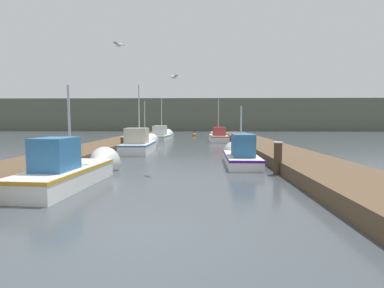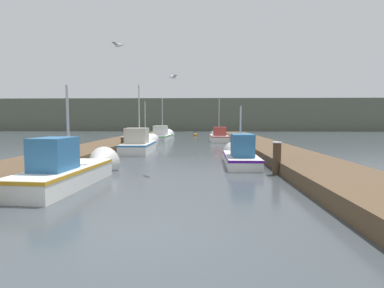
# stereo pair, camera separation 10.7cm
# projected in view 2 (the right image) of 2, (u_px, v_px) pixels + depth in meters

# --- Properties ---
(ground_plane) EXTENTS (200.00, 200.00, 0.00)m
(ground_plane) POSITION_uv_depth(u_px,v_px,m) (138.00, 234.00, 5.55)
(ground_plane) COLOR #3D4449
(dock_left) EXTENTS (2.81, 40.00, 0.49)m
(dock_left) POSITION_uv_depth(u_px,v_px,m) (108.00, 146.00, 21.65)
(dock_left) COLOR brown
(dock_left) RESTS_ON ground_plane
(dock_right) EXTENTS (2.81, 40.00, 0.49)m
(dock_right) POSITION_uv_depth(u_px,v_px,m) (263.00, 146.00, 21.30)
(dock_right) COLOR brown
(dock_right) RESTS_ON ground_plane
(distant_shore_ridge) EXTENTS (120.00, 16.00, 6.10)m
(distant_shore_ridge) POSITION_uv_depth(u_px,v_px,m) (196.00, 115.00, 63.39)
(distant_shore_ridge) COLOR #565B4C
(distant_shore_ridge) RESTS_ON ground_plane
(fishing_boat_0) EXTENTS (1.82, 5.48, 3.61)m
(fishing_boat_0) POSITION_uv_depth(u_px,v_px,m) (73.00, 169.00, 10.06)
(fishing_boat_0) COLOR silver
(fishing_boat_0) RESTS_ON ground_plane
(fishing_boat_1) EXTENTS (1.53, 5.06, 3.20)m
(fishing_boat_1) POSITION_uv_depth(u_px,v_px,m) (239.00, 155.00, 14.53)
(fishing_boat_1) COLOR silver
(fishing_boat_1) RESTS_ON ground_plane
(fishing_boat_2) EXTENTS (1.72, 5.26, 4.84)m
(fishing_boat_2) POSITION_uv_depth(u_px,v_px,m) (141.00, 144.00, 19.88)
(fishing_boat_2) COLOR silver
(fishing_boat_2) RESTS_ON ground_plane
(fishing_boat_3) EXTENTS (1.46, 5.43, 3.98)m
(fishing_boat_3) POSITION_uv_depth(u_px,v_px,m) (146.00, 141.00, 24.42)
(fishing_boat_3) COLOR silver
(fishing_boat_3) RESTS_ON ground_plane
(fishing_boat_4) EXTENTS (1.77, 4.69, 4.59)m
(fishing_boat_4) POSITION_uv_depth(u_px,v_px,m) (219.00, 137.00, 29.27)
(fishing_boat_4) COLOR silver
(fishing_boat_4) RESTS_ON ground_plane
(fishing_boat_5) EXTENTS (2.11, 6.18, 4.99)m
(fishing_boat_5) POSITION_uv_depth(u_px,v_px,m) (163.00, 135.00, 33.11)
(fishing_boat_5) COLOR silver
(fishing_boat_5) RESTS_ON ground_plane
(mooring_piling_0) EXTENTS (0.36, 0.36, 1.27)m
(mooring_piling_0) POSITION_uv_depth(u_px,v_px,m) (277.00, 158.00, 11.61)
(mooring_piling_0) COLOR #473523
(mooring_piling_0) RESTS_ON ground_plane
(mooring_piling_1) EXTENTS (0.23, 0.23, 0.94)m
(mooring_piling_1) POSITION_uv_depth(u_px,v_px,m) (122.00, 143.00, 20.77)
(mooring_piling_1) COLOR #473523
(mooring_piling_1) RESTS_ON ground_plane
(mooring_piling_3) EXTENTS (0.33, 0.33, 1.30)m
(mooring_piling_3) POSITION_uv_depth(u_px,v_px,m) (127.00, 140.00, 22.10)
(mooring_piling_3) COLOR #473523
(mooring_piling_3) RESTS_ON ground_plane
(channel_buoy) EXTENTS (0.47, 0.47, 0.97)m
(channel_buoy) POSITION_uv_depth(u_px,v_px,m) (195.00, 135.00, 38.83)
(channel_buoy) COLOR #BF6513
(channel_buoy) RESTS_ON ground_plane
(seagull_lead) EXTENTS (0.32, 0.55, 0.12)m
(seagull_lead) POSITION_uv_depth(u_px,v_px,m) (118.00, 45.00, 10.66)
(seagull_lead) COLOR white
(seagull_1) EXTENTS (0.39, 0.53, 0.12)m
(seagull_1) POSITION_uv_depth(u_px,v_px,m) (173.00, 77.00, 11.80)
(seagull_1) COLOR white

